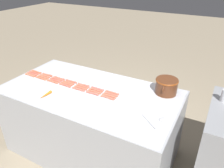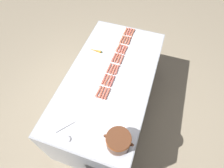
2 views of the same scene
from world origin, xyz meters
TOP-DOWN VIEW (x-y plane):
  - ground_plane at (0.00, 0.00)m, footprint 20.00×20.00m
  - griddle_counter at (0.00, 0.00)m, footprint 1.05×1.99m
  - hot_dog_0 at (-0.06, -0.87)m, footprint 0.03×0.17m
  - hot_dog_1 at (-0.06, -0.68)m, footprint 0.03×0.17m
  - hot_dog_2 at (-0.06, -0.48)m, footprint 0.03×0.17m
  - hot_dog_3 at (-0.06, -0.30)m, footprint 0.02×0.17m
  - hot_dog_4 at (-0.06, -0.12)m, footprint 0.03×0.17m
  - hot_dog_5 at (-0.06, 0.07)m, footprint 0.03×0.17m
  - hot_dog_6 at (-0.06, 0.26)m, footprint 0.03×0.17m
  - hot_dog_7 at (-0.02, -0.87)m, footprint 0.03×0.17m
  - hot_dog_8 at (-0.02, -0.68)m, footprint 0.03×0.17m
  - hot_dog_9 at (-0.03, -0.49)m, footprint 0.03×0.17m
  - hot_dog_10 at (-0.02, -0.31)m, footprint 0.03×0.17m
  - hot_dog_11 at (-0.02, -0.11)m, footprint 0.03×0.17m
  - hot_dog_12 at (-0.02, 0.08)m, footprint 0.03×0.17m
  - hot_dog_13 at (-0.02, 0.26)m, footprint 0.03×0.17m
  - hot_dog_14 at (0.01, -0.87)m, footprint 0.03×0.17m
  - hot_dog_15 at (0.01, -0.68)m, footprint 0.03×0.17m
  - hot_dog_16 at (0.01, -0.48)m, footprint 0.03×0.17m
  - hot_dog_17 at (0.01, -0.31)m, footprint 0.03×0.17m
  - hot_dog_18 at (0.01, -0.11)m, footprint 0.03×0.17m
  - hot_dog_19 at (0.01, 0.08)m, footprint 0.03×0.17m
  - hot_dog_20 at (0.01, 0.26)m, footprint 0.03×0.17m
  - hot_dog_21 at (0.05, -0.86)m, footprint 0.03×0.17m
  - hot_dog_22 at (0.05, -0.67)m, footprint 0.03×0.17m
  - hot_dog_23 at (0.05, -0.49)m, footprint 0.03×0.17m
  - hot_dog_24 at (0.05, -0.30)m, footprint 0.03×0.17m
  - hot_dog_25 at (0.05, -0.11)m, footprint 0.03×0.17m
  - hot_dog_26 at (0.05, 0.07)m, footprint 0.03×0.17m
  - hot_dog_27 at (0.05, 0.26)m, footprint 0.03×0.17m
  - bean_pot at (-0.35, 0.77)m, footprint 0.30×0.24m
  - serving_spoon at (0.16, 0.84)m, footprint 0.20×0.23m
  - carrot at (0.32, -0.34)m, footprint 0.18×0.04m

SIDE VIEW (x-z plane):
  - ground_plane at x=0.00m, z-range 0.00..0.00m
  - griddle_counter at x=0.00m, z-range 0.00..0.90m
  - serving_spoon at x=0.16m, z-range 0.90..0.92m
  - hot_dog_0 at x=-0.06m, z-range 0.90..0.92m
  - hot_dog_1 at x=-0.06m, z-range 0.90..0.92m
  - hot_dog_2 at x=-0.06m, z-range 0.90..0.92m
  - hot_dog_3 at x=-0.06m, z-range 0.90..0.92m
  - hot_dog_4 at x=-0.06m, z-range 0.90..0.92m
  - hot_dog_5 at x=-0.06m, z-range 0.90..0.92m
  - hot_dog_6 at x=-0.06m, z-range 0.90..0.92m
  - hot_dog_7 at x=-0.02m, z-range 0.90..0.92m
  - hot_dog_8 at x=-0.02m, z-range 0.90..0.92m
  - hot_dog_9 at x=-0.03m, z-range 0.90..0.92m
  - hot_dog_10 at x=-0.02m, z-range 0.90..0.92m
  - hot_dog_11 at x=-0.02m, z-range 0.90..0.92m
  - hot_dog_12 at x=-0.02m, z-range 0.90..0.92m
  - hot_dog_13 at x=-0.02m, z-range 0.90..0.92m
  - hot_dog_14 at x=0.01m, z-range 0.90..0.92m
  - hot_dog_15 at x=0.01m, z-range 0.90..0.92m
  - hot_dog_16 at x=0.01m, z-range 0.90..0.92m
  - hot_dog_17 at x=0.01m, z-range 0.90..0.92m
  - hot_dog_18 at x=0.01m, z-range 0.90..0.92m
  - hot_dog_19 at x=0.01m, z-range 0.90..0.92m
  - hot_dog_20 at x=0.01m, z-range 0.90..0.92m
  - hot_dog_21 at x=0.05m, z-range 0.90..0.92m
  - hot_dog_22 at x=0.05m, z-range 0.90..0.92m
  - hot_dog_23 at x=0.05m, z-range 0.90..0.92m
  - hot_dog_24 at x=0.05m, z-range 0.90..0.92m
  - hot_dog_25 at x=0.05m, z-range 0.90..0.92m
  - hot_dog_26 at x=0.05m, z-range 0.90..0.92m
  - hot_dog_27 at x=0.05m, z-range 0.90..0.92m
  - carrot at x=0.32m, z-range 0.90..0.93m
  - bean_pot at x=-0.35m, z-range 0.91..1.08m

